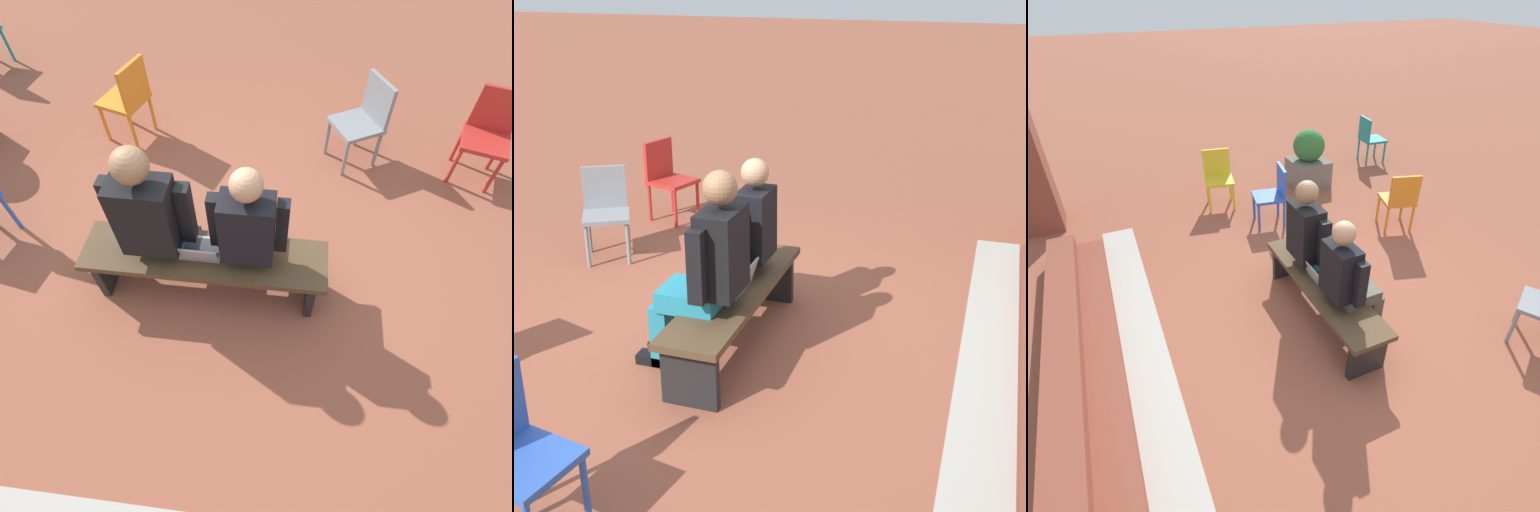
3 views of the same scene
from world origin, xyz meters
TOP-DOWN VIEW (x-y plane):
  - ground_plane at (0.00, 0.00)m, footprint 60.00×60.00m
  - bench at (0.05, 0.20)m, footprint 1.80×0.44m
  - person_student at (-0.28, 0.13)m, footprint 0.52×0.66m
  - person_adult at (0.38, 0.13)m, footprint 0.58×0.73m
  - laptop at (0.08, 0.21)m, footprint 0.32×0.29m
  - plastic_chair_far_right at (1.18, -1.63)m, footprint 0.52×0.52m
  - plastic_chair_by_pillar at (-1.17, -1.55)m, footprint 0.57×0.57m
  - plastic_chair_mid_courtyard at (-2.31, -1.47)m, footprint 0.52×0.52m

SIDE VIEW (x-z plane):
  - ground_plane at x=0.00m, z-range 0.00..0.00m
  - bench at x=0.05m, z-range 0.13..0.58m
  - plastic_chair_far_right at x=1.18m, z-range 0.06..0.90m
  - plastic_chair_by_pillar at x=-1.17m, z-range 0.06..0.90m
  - plastic_chair_mid_courtyard at x=-2.31m, z-range 0.06..0.90m
  - laptop at x=0.08m, z-range 0.39..0.61m
  - person_student at x=-0.28m, z-range 0.05..1.36m
  - person_adult at x=0.38m, z-range 0.04..1.44m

